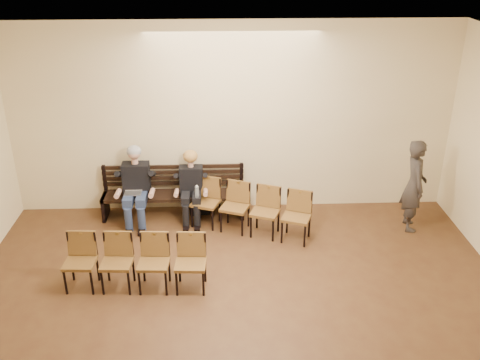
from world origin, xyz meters
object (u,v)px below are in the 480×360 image
object	(u,v)px
water_bottle	(197,198)
chair_row_front	(250,210)
passerby	(415,179)
bench	(174,205)
seated_man	(136,184)
laptop	(133,196)
seated_woman	(191,189)
bag	(200,206)
chair_row_back	(135,264)

from	to	relation	value
water_bottle	chair_row_front	bearing A→B (deg)	-15.05
passerby	chair_row_front	world-z (taller)	passerby
water_bottle	bench	bearing A→B (deg)	138.39
bench	water_bottle	size ratio (longest dim) A/B	11.22
seated_man	laptop	bearing A→B (deg)	-107.06
laptop	seated_man	bearing A→B (deg)	77.15
seated_man	passerby	bearing A→B (deg)	-5.63
seated_woman	water_bottle	bearing A→B (deg)	-68.36
seated_woman	chair_row_front	xyz separation A→B (m)	(1.03, -0.53, -0.17)
seated_man	seated_woman	size ratio (longest dim) A/B	1.18
bag	chair_row_front	xyz separation A→B (m)	(0.90, -0.75, 0.30)
seated_man	chair_row_front	xyz separation A→B (m)	(2.01, -0.53, -0.28)
laptop	water_bottle	distance (m)	1.15
water_bottle	seated_man	bearing A→B (deg)	165.49
water_bottle	passerby	world-z (taller)	passerby
seated_man	passerby	distance (m)	4.90
bag	passerby	xyz separation A→B (m)	(3.76, -0.70, 0.82)
laptop	chair_row_front	size ratio (longest dim) A/B	0.14
chair_row_back	passerby	bearing A→B (deg)	22.62
water_bottle	chair_row_back	distance (m)	2.00
bench	seated_man	distance (m)	0.82
seated_man	bag	distance (m)	1.27
bag	chair_row_back	bearing A→B (deg)	-110.52
water_bottle	bag	bearing A→B (deg)	88.44
seated_man	water_bottle	distance (m)	1.14
seated_man	seated_woman	xyz separation A→B (m)	(0.99, 0.00, -0.11)
bench	laptop	bearing A→B (deg)	-159.25
seated_woman	chair_row_back	size ratio (longest dim) A/B	0.58
seated_man	water_bottle	bearing A→B (deg)	-14.51
bench	chair_row_back	distance (m)	2.25
seated_man	laptop	xyz separation A→B (m)	(-0.04, -0.14, -0.15)
bench	bag	xyz separation A→B (m)	(0.47, 0.10, -0.09)
laptop	bench	bearing A→B (deg)	24.96
bench	passerby	xyz separation A→B (m)	(4.22, -0.60, 0.73)
laptop	passerby	size ratio (longest dim) A/B	0.16
passerby	bag	bearing A→B (deg)	85.09
laptop	bag	world-z (taller)	laptop
bench	chair_row_front	xyz separation A→B (m)	(1.37, -0.65, 0.21)
bench	laptop	size ratio (longest dim) A/B	8.60
bench	passerby	distance (m)	4.33
water_bottle	bag	world-z (taller)	water_bottle
water_bottle	bag	xyz separation A→B (m)	(0.01, 0.50, -0.43)
bag	bench	bearing A→B (deg)	-167.96
seated_man	chair_row_back	distance (m)	2.12
seated_woman	water_bottle	size ratio (longest dim) A/B	5.20
seated_woman	laptop	size ratio (longest dim) A/B	3.98
seated_woman	bag	size ratio (longest dim) A/B	3.24
bag	chair_row_front	bearing A→B (deg)	-39.81
seated_man	chair_row_back	bearing A→B (deg)	-83.25
water_bottle	passerby	distance (m)	3.79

